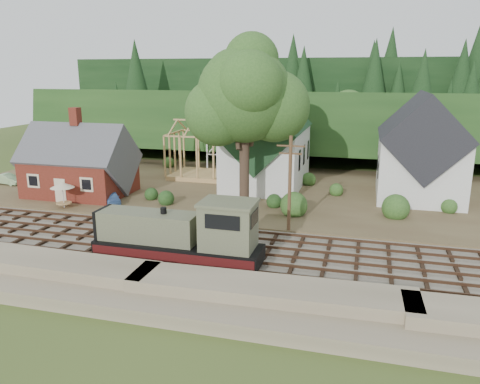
% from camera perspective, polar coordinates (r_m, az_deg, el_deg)
% --- Properties ---
extents(ground, '(140.00, 140.00, 0.00)m').
position_cam_1_polar(ground, '(35.59, -6.77, -6.74)').
color(ground, '#384C1E').
rests_on(ground, ground).
extents(embankment, '(64.00, 5.00, 1.60)m').
position_cam_1_polar(embankment, '(28.59, -13.26, -12.58)').
color(embankment, '#7F7259').
rests_on(embankment, ground).
extents(railroad_bed, '(64.00, 11.00, 0.16)m').
position_cam_1_polar(railroad_bed, '(35.56, -6.77, -6.62)').
color(railroad_bed, '#726B5B').
rests_on(railroad_bed, ground).
extents(village_flat, '(64.00, 26.00, 0.30)m').
position_cam_1_polar(village_flat, '(51.88, 0.63, 0.35)').
color(village_flat, brown).
rests_on(village_flat, ground).
extents(hillside, '(70.00, 28.96, 12.74)m').
position_cam_1_polar(hillside, '(74.89, 5.29, 4.57)').
color(hillside, '#1E3F19').
rests_on(hillside, ground).
extents(ridge, '(80.00, 20.00, 12.00)m').
position_cam_1_polar(ridge, '(90.50, 7.08, 6.23)').
color(ridge, black).
rests_on(ridge, ground).
extents(depot, '(10.80, 7.41, 9.00)m').
position_cam_1_polar(depot, '(51.50, -18.96, 2.94)').
color(depot, '#521E12').
rests_on(depot, village_flat).
extents(church, '(8.40, 15.17, 13.00)m').
position_cam_1_polar(church, '(52.04, 3.26, 6.02)').
color(church, silver).
rests_on(church, village_flat).
extents(farmhouse, '(8.40, 10.80, 10.60)m').
position_cam_1_polar(farmhouse, '(50.60, 21.15, 4.46)').
color(farmhouse, silver).
rests_on(farmhouse, village_flat).
extents(timber_frame, '(8.20, 6.20, 6.99)m').
position_cam_1_polar(timber_frame, '(56.71, -4.23, 4.75)').
color(timber_frame, tan).
rests_on(timber_frame, village_flat).
extents(lattice_tower, '(3.20, 3.20, 12.12)m').
position_cam_1_polar(lattice_tower, '(61.65, -2.46, 11.88)').
color(lattice_tower, silver).
rests_on(lattice_tower, village_flat).
extents(big_tree, '(10.90, 8.40, 14.70)m').
position_cam_1_polar(big_tree, '(42.18, 0.80, 10.94)').
color(big_tree, '#38281E').
rests_on(big_tree, village_flat).
extents(telegraph_pole_near, '(2.20, 0.28, 8.00)m').
position_cam_1_polar(telegraph_pole_near, '(37.33, 6.09, 1.12)').
color(telegraph_pole_near, '#4C331E').
rests_on(telegraph_pole_near, ground).
extents(locomotive, '(11.40, 2.85, 4.58)m').
position_cam_1_polar(locomotive, '(31.85, -6.90, -5.41)').
color(locomotive, black).
rests_on(locomotive, railroad_bed).
extents(car_blue, '(3.02, 3.32, 1.10)m').
position_cam_1_polar(car_blue, '(47.53, -15.32, -0.63)').
color(car_blue, '#608DCE').
rests_on(car_blue, village_flat).
extents(car_green, '(3.75, 1.66, 1.20)m').
position_cam_1_polar(car_green, '(59.65, -26.47, 1.42)').
color(car_green, '#93B980').
rests_on(car_green, village_flat).
extents(patio_set, '(2.20, 2.20, 2.45)m').
position_cam_1_polar(patio_set, '(46.90, -20.84, 0.66)').
color(patio_set, silver).
rests_on(patio_set, village_flat).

